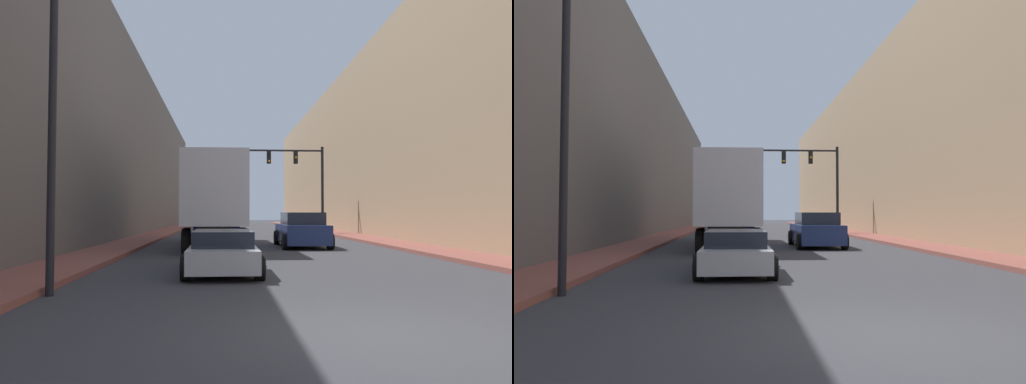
{
  "view_description": "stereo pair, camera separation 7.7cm",
  "coord_description": "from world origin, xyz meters",
  "views": [
    {
      "loc": [
        -2.02,
        -6.49,
        1.62
      ],
      "look_at": [
        -0.69,
        12.83,
        2.41
      ],
      "focal_mm": 35.0,
      "sensor_mm": 36.0,
      "label": 1
    },
    {
      "loc": [
        -1.94,
        -6.5,
        1.62
      ],
      "look_at": [
        -0.69,
        12.83,
        2.41
      ],
      "focal_mm": 35.0,
      "sensor_mm": 36.0,
      "label": 2
    }
  ],
  "objects": [
    {
      "name": "ground_plane",
      "position": [
        0.0,
        0.0,
        0.0
      ],
      "size": [
        200.0,
        200.0,
        0.0
      ],
      "primitive_type": "plane",
      "color": "#38383D"
    },
    {
      "name": "sidewalk_right",
      "position": [
        6.53,
        30.0,
        0.07
      ],
      "size": [
        2.08,
        80.0,
        0.15
      ],
      "color": "brown",
      "rests_on": "ground"
    },
    {
      "name": "sidewalk_left",
      "position": [
        -6.53,
        30.0,
        0.07
      ],
      "size": [
        2.08,
        80.0,
        0.15
      ],
      "color": "brown",
      "rests_on": "ground"
    },
    {
      "name": "building_right",
      "position": [
        10.57,
        30.0,
        6.42
      ],
      "size": [
        6.0,
        80.0,
        12.85
      ],
      "color": "tan",
      "rests_on": "ground"
    },
    {
      "name": "building_left",
      "position": [
        -10.57,
        30.0,
        6.12
      ],
      "size": [
        6.0,
        80.0,
        12.25
      ],
      "color": "#66605B",
      "rests_on": "ground"
    },
    {
      "name": "semi_truck",
      "position": [
        -2.29,
        17.75,
        2.28
      ],
      "size": [
        2.58,
        11.84,
        4.02
      ],
      "color": "silver",
      "rests_on": "ground"
    },
    {
      "name": "sedan_car",
      "position": [
        -1.98,
        7.01,
        0.56
      ],
      "size": [
        1.99,
        4.54,
        1.14
      ],
      "color": "#B7B7BC",
      "rests_on": "ground"
    },
    {
      "name": "suv_car",
      "position": [
        1.72,
        16.69,
        0.78
      ],
      "size": [
        2.21,
        4.77,
        1.62
      ],
      "color": "navy",
      "rests_on": "ground"
    },
    {
      "name": "traffic_signal_gantry",
      "position": [
        3.14,
        29.5,
        4.65
      ],
      "size": [
        7.98,
        0.35,
        6.43
      ],
      "color": "black",
      "rests_on": "ground"
    },
    {
      "name": "street_lamp",
      "position": [
        -5.34,
        3.47,
        4.93
      ],
      "size": [
        0.44,
        0.44,
        7.83
      ],
      "color": "black",
      "rests_on": "ground"
    }
  ]
}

